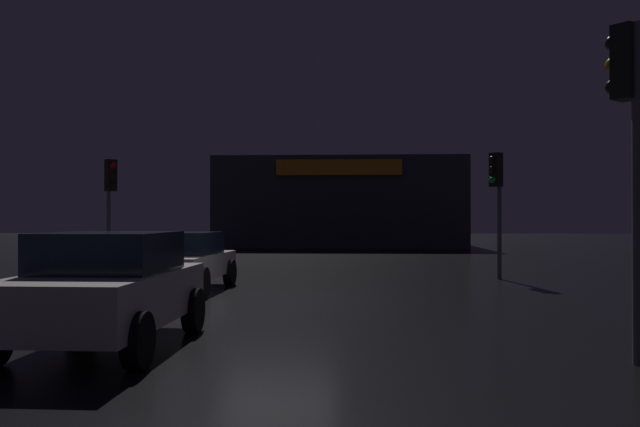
# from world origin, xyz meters

# --- Properties ---
(ground_plane) EXTENTS (120.00, 120.00, 0.00)m
(ground_plane) POSITION_xyz_m (0.00, 0.00, 0.00)
(ground_plane) COLOR black
(store_building) EXTENTS (15.15, 9.62, 5.48)m
(store_building) POSITION_xyz_m (0.78, 27.94, 2.74)
(store_building) COLOR #33383D
(store_building) RESTS_ON ground
(traffic_signal_main) EXTENTS (0.42, 0.42, 3.67)m
(traffic_signal_main) POSITION_xyz_m (-6.11, 6.03, 2.71)
(traffic_signal_main) COLOR #595B60
(traffic_signal_main) RESTS_ON ground
(traffic_signal_cross_left) EXTENTS (0.43, 0.41, 3.71)m
(traffic_signal_cross_left) POSITION_xyz_m (5.84, 5.00, 2.72)
(traffic_signal_cross_left) COLOR #595B60
(traffic_signal_cross_left) RESTS_ON ground
(traffic_signal_cross_right) EXTENTS (0.41, 0.43, 4.23)m
(traffic_signal_cross_right) POSITION_xyz_m (5.12, -5.89, 2.93)
(traffic_signal_cross_right) COLOR #595B60
(traffic_signal_cross_right) RESTS_ON ground
(car_near) EXTENTS (2.06, 3.84, 1.60)m
(car_near) POSITION_xyz_m (-1.80, -5.26, 0.83)
(car_near) COLOR silver
(car_near) RESTS_ON ground
(car_far) EXTENTS (2.08, 4.02, 1.45)m
(car_far) POSITION_xyz_m (-2.56, 1.64, 0.76)
(car_far) COLOR silver
(car_far) RESTS_ON ground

